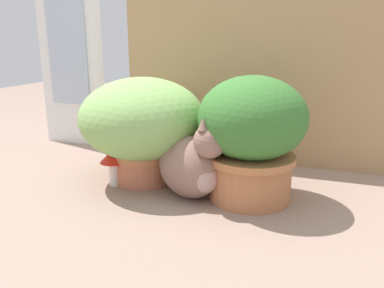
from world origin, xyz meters
name	(u,v)px	position (x,y,z in m)	size (l,w,h in m)	color
ground_plane	(188,199)	(0.00, 0.00, 0.00)	(6.00, 6.00, 0.00)	gray
cardboard_backdrop	(259,56)	(0.14, 0.51, 0.47)	(1.23, 0.03, 0.94)	tan
window_panel_white	(70,53)	(-0.82, 0.52, 0.47)	(0.35, 0.05, 0.94)	white
grass_planter	(142,123)	(-0.23, 0.12, 0.23)	(0.47, 0.47, 0.41)	#BC6B4C
leafy_planter	(252,134)	(0.20, 0.09, 0.23)	(0.37, 0.37, 0.43)	#B26E44
cat	(192,165)	(0.01, 0.02, 0.12)	(0.34, 0.30, 0.32)	#89675A
mushroom_ornament_red	(114,159)	(-0.31, 0.04, 0.10)	(0.11, 0.11, 0.14)	silver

